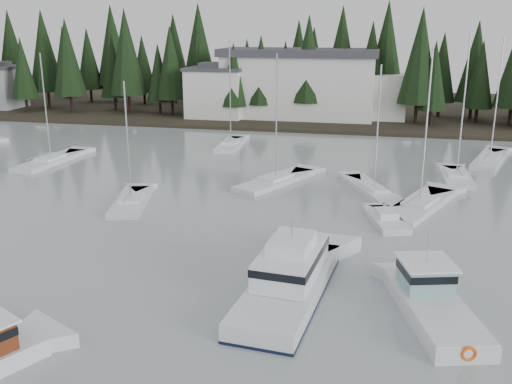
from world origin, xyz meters
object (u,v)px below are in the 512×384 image
sailboat_11 (51,162)px  sailboat_6 (456,179)px  harbor_inn (312,84)px  sailboat_5 (231,146)px  sailboat_10 (374,193)px  runabout_1 (386,221)px  cabin_cruiser_center (289,282)px  house_west (217,91)px  sailboat_3 (132,204)px  sailboat_8 (490,161)px  lobster_boat_teal (432,304)px  sailboat_9 (276,182)px  sailboat_12 (420,207)px

sailboat_11 → sailboat_6: bearing=-83.8°
harbor_inn → sailboat_5: sailboat_5 is taller
sailboat_10 → runabout_1: sailboat_10 is taller
sailboat_5 → cabin_cruiser_center: bearing=-163.5°
cabin_cruiser_center → house_west: bearing=25.6°
sailboat_3 → runabout_1: (21.58, 0.02, 0.07)m
sailboat_8 → runabout_1: size_ratio=2.21×
sailboat_8 → runabout_1: sailboat_8 is taller
lobster_boat_teal → harbor_inn: bearing=-2.6°
house_west → sailboat_5: 22.19m
sailboat_9 → sailboat_11: size_ratio=1.03×
sailboat_5 → sailboat_10: bearing=-137.1°
sailboat_8 → sailboat_11: sailboat_8 is taller
sailboat_3 → sailboat_5: 25.88m
cabin_cruiser_center → sailboat_8: 41.83m
cabin_cruiser_center → sailboat_3: 21.39m
sailboat_5 → sailboat_9: sailboat_5 is taller
harbor_inn → sailboat_5: (-7.24, -23.60, -5.69)m
sailboat_6 → sailboat_10: size_ratio=1.22×
sailboat_6 → runabout_1: 16.42m
sailboat_12 → lobster_boat_teal: bearing=-157.9°
cabin_cruiser_center → sailboat_9: sailboat_9 is taller
cabin_cruiser_center → sailboat_11: sailboat_11 is taller
sailboat_11 → runabout_1: bearing=-105.5°
harbor_inn → cabin_cruiser_center: bearing=-83.7°
harbor_inn → sailboat_8: bearing=-46.5°
lobster_boat_teal → sailboat_10: size_ratio=0.76×
sailboat_12 → harbor_inn: bearing=41.8°
sailboat_5 → sailboat_6: bearing=-115.5°
cabin_cruiser_center → sailboat_5: bearing=25.1°
lobster_boat_teal → runabout_1: (-2.46, 14.67, -0.45)m
harbor_inn → sailboat_8: size_ratio=2.07×
lobster_boat_teal → sailboat_6: 29.92m
sailboat_6 → sailboat_9: (-17.51, -5.28, -0.04)m
sailboat_6 → runabout_1: (-6.84, -14.93, 0.04)m
sailboat_11 → house_west: bearing=-13.0°
runabout_1 → house_west: bearing=14.1°
sailboat_3 → harbor_inn: bearing=-24.8°
sailboat_5 → sailboat_6: (26.47, -10.87, 0.01)m
sailboat_10 → sailboat_11: size_ratio=0.97×
cabin_cruiser_center → sailboat_12: sailboat_12 is taller
sailboat_5 → sailboat_10: 25.63m
harbor_inn → house_west: bearing=-167.5°
harbor_inn → sailboat_9: sailboat_9 is taller
lobster_boat_teal → sailboat_3: 28.16m
house_west → sailboat_5: bearing=-69.0°
sailboat_6 → sailboat_8: (4.65, 9.33, -0.03)m
harbor_inn → sailboat_3: (-9.20, -49.41, -5.72)m
harbor_inn → cabin_cruiser_center: 63.98m
sailboat_10 → cabin_cruiser_center: bearing=144.0°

